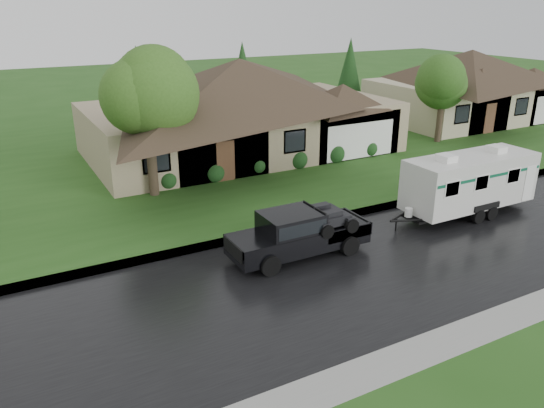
% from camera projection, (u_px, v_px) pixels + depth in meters
% --- Properties ---
extents(ground, '(140.00, 140.00, 0.00)m').
position_uv_depth(ground, '(348.00, 243.00, 20.80)').
color(ground, '#244F18').
rests_on(ground, ground).
extents(road, '(140.00, 8.00, 0.01)m').
position_uv_depth(road, '(381.00, 263.00, 19.15)').
color(road, black).
rests_on(road, ground).
extents(curb, '(140.00, 0.50, 0.15)m').
position_uv_depth(curb, '(317.00, 221.00, 22.62)').
color(curb, gray).
rests_on(curb, ground).
extents(lawn, '(140.00, 26.00, 0.15)m').
position_uv_depth(lawn, '(205.00, 152.00, 33.09)').
color(lawn, '#244F18').
rests_on(lawn, ground).
extents(house_main, '(19.44, 10.80, 6.90)m').
position_uv_depth(house_main, '(246.00, 95.00, 31.91)').
color(house_main, gray).
rests_on(house_main, lawn).
extents(house_neighbor, '(15.12, 9.72, 6.45)m').
position_uv_depth(house_neighbor, '(473.00, 78.00, 41.32)').
color(house_neighbor, tan).
rests_on(house_neighbor, lawn).
extents(tree_left_green, '(4.30, 4.30, 7.12)m').
position_uv_depth(tree_left_green, '(146.00, 91.00, 23.84)').
color(tree_left_green, '#382B1E').
rests_on(tree_left_green, lawn).
extents(tree_right_green, '(3.36, 3.36, 5.56)m').
position_uv_depth(tree_right_green, '(444.00, 83.00, 33.97)').
color(tree_right_green, '#382B1E').
rests_on(tree_right_green, lawn).
extents(shrub_row, '(13.60, 1.00, 1.00)m').
position_uv_depth(shrub_row, '(278.00, 162.00, 29.10)').
color(shrub_row, '#143814').
rests_on(shrub_row, lawn).
extents(pickup_truck, '(5.30, 2.01, 1.77)m').
position_uv_depth(pickup_truck, '(297.00, 232.00, 19.41)').
color(pickup_truck, black).
rests_on(pickup_truck, ground).
extents(travel_trailer, '(6.53, 2.30, 2.93)m').
position_uv_depth(travel_trailer, '(470.00, 181.00, 23.11)').
color(travel_trailer, silver).
rests_on(travel_trailer, ground).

